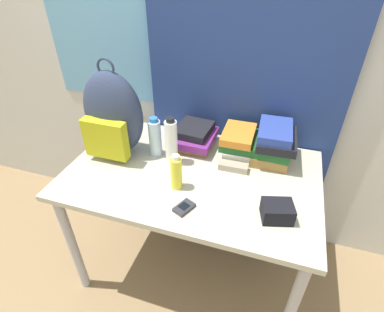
# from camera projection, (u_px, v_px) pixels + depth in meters

# --- Properties ---
(wall_back) EXTENTS (6.00, 0.06, 2.50)m
(wall_back) POSITION_uv_depth(u_px,v_px,m) (218.00, 50.00, 1.63)
(wall_back) COLOR beige
(wall_back) RESTS_ON ground_plane
(curtain_blue) EXTENTS (1.08, 0.04, 2.50)m
(curtain_blue) POSITION_uv_depth(u_px,v_px,m) (247.00, 56.00, 1.54)
(curtain_blue) COLOR navy
(curtain_blue) RESTS_ON ground_plane
(desk) EXTENTS (1.27, 0.79, 0.77)m
(desk) POSITION_uv_depth(u_px,v_px,m) (192.00, 185.00, 1.58)
(desk) COLOR #B7B299
(desk) RESTS_ON ground_plane
(backpack) EXTENTS (0.33, 0.22, 0.52)m
(backpack) POSITION_uv_depth(u_px,v_px,m) (113.00, 116.00, 1.55)
(backpack) COLOR #2D3851
(backpack) RESTS_ON desk
(book_stack_left) EXTENTS (0.22, 0.26, 0.12)m
(book_stack_left) POSITION_uv_depth(u_px,v_px,m) (195.00, 136.00, 1.70)
(book_stack_left) COLOR olive
(book_stack_left) RESTS_ON desk
(book_stack_center) EXTENTS (0.20, 0.25, 0.14)m
(book_stack_center) POSITION_uv_depth(u_px,v_px,m) (240.00, 142.00, 1.63)
(book_stack_center) COLOR silver
(book_stack_center) RESTS_ON desk
(book_stack_right) EXTENTS (0.22, 0.27, 0.20)m
(book_stack_right) POSITION_uv_depth(u_px,v_px,m) (274.00, 144.00, 1.57)
(book_stack_right) COLOR olive
(book_stack_right) RESTS_ON desk
(water_bottle) EXTENTS (0.07, 0.07, 0.23)m
(water_bottle) POSITION_uv_depth(u_px,v_px,m) (155.00, 138.00, 1.60)
(water_bottle) COLOR silver
(water_bottle) RESTS_ON desk
(sports_bottle) EXTENTS (0.06, 0.06, 0.26)m
(sports_bottle) POSITION_uv_depth(u_px,v_px,m) (171.00, 142.00, 1.53)
(sports_bottle) COLOR white
(sports_bottle) RESTS_ON desk
(sunscreen_bottle) EXTENTS (0.05, 0.05, 0.18)m
(sunscreen_bottle) POSITION_uv_depth(u_px,v_px,m) (176.00, 173.00, 1.39)
(sunscreen_bottle) COLOR yellow
(sunscreen_bottle) RESTS_ON desk
(cell_phone) EXTENTS (0.09, 0.11, 0.02)m
(cell_phone) POSITION_uv_depth(u_px,v_px,m) (184.00, 207.00, 1.31)
(cell_phone) COLOR #2D2D33
(cell_phone) RESTS_ON desk
(sunglasses_case) EXTENTS (0.15, 0.06, 0.04)m
(sunglasses_case) POSITION_uv_depth(u_px,v_px,m) (233.00, 167.00, 1.54)
(sunglasses_case) COLOR gray
(sunglasses_case) RESTS_ON desk
(camera_pouch) EXTENTS (0.15, 0.13, 0.08)m
(camera_pouch) POSITION_uv_depth(u_px,v_px,m) (277.00, 211.00, 1.25)
(camera_pouch) COLOR black
(camera_pouch) RESTS_ON desk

